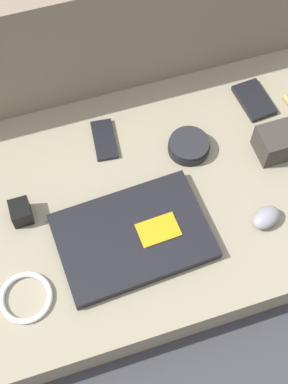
# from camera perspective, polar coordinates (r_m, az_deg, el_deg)

# --- Properties ---
(ground_plane) EXTENTS (8.00, 8.00, 0.00)m
(ground_plane) POSITION_cam_1_polar(r_m,az_deg,el_deg) (1.33, -0.00, -2.46)
(ground_plane) COLOR #38383D
(couch_seat) EXTENTS (1.12, 0.63, 0.10)m
(couch_seat) POSITION_cam_1_polar(r_m,az_deg,el_deg) (1.29, -0.00, -1.49)
(couch_seat) COLOR gray
(couch_seat) RESTS_ON ground_plane
(couch_backrest) EXTENTS (1.12, 0.20, 0.42)m
(couch_backrest) POSITION_cam_1_polar(r_m,az_deg,el_deg) (1.40, -5.44, 16.26)
(couch_backrest) COLOR #7F705B
(couch_backrest) RESTS_ON ground_plane
(laptop) EXTENTS (0.34, 0.24, 0.03)m
(laptop) POSITION_cam_1_polar(r_m,az_deg,el_deg) (1.19, -1.18, -4.74)
(laptop) COLOR black
(laptop) RESTS_ON couch_seat
(computer_mouse) EXTENTS (0.08, 0.07, 0.03)m
(computer_mouse) POSITION_cam_1_polar(r_m,az_deg,el_deg) (1.23, 12.90, -2.66)
(computer_mouse) COLOR gray
(computer_mouse) RESTS_ON couch_seat
(speaker_puck) EXTENTS (0.10, 0.10, 0.03)m
(speaker_puck) POSITION_cam_1_polar(r_m,az_deg,el_deg) (1.30, 4.81, 4.92)
(speaker_puck) COLOR black
(speaker_puck) RESTS_ON couch_seat
(phone_silver) EXTENTS (0.08, 0.12, 0.01)m
(phone_silver) POSITION_cam_1_polar(r_m,az_deg,el_deg) (1.42, 11.65, 9.59)
(phone_silver) COLOR black
(phone_silver) RESTS_ON couch_seat
(phone_black) EXTENTS (0.06, 0.12, 0.01)m
(phone_black) POSITION_cam_1_polar(r_m,az_deg,el_deg) (1.32, -4.25, 5.58)
(phone_black) COLOR black
(phone_black) RESTS_ON couch_seat
(camera_pouch) EXTENTS (0.12, 0.08, 0.07)m
(camera_pouch) POSITION_cam_1_polar(r_m,az_deg,el_deg) (1.32, 14.56, 5.31)
(camera_pouch) COLOR #38332D
(camera_pouch) RESTS_ON couch_seat
(charger_brick) EXTENTS (0.04, 0.05, 0.05)m
(charger_brick) POSITION_cam_1_polar(r_m,az_deg,el_deg) (1.23, -13.00, -2.11)
(charger_brick) COLOR black
(charger_brick) RESTS_ON couch_seat
(cable_coil) EXTENTS (0.11, 0.11, 0.01)m
(cable_coil) POSITION_cam_1_polar(r_m,az_deg,el_deg) (1.17, -12.49, -10.91)
(cable_coil) COLOR white
(cable_coil) RESTS_ON couch_seat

